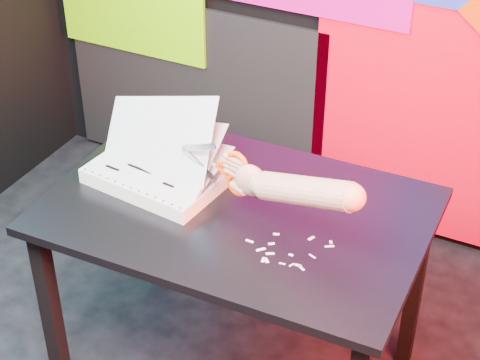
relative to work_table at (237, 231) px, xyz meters
The scene contains 7 objects.
room 0.80m from the work_table, 92.72° to the right, with size 3.01×3.01×2.71m.
backdrop 1.10m from the work_table, 87.76° to the left, with size 2.88×0.05×2.08m.
work_table is the anchor object (origin of this frame).
printout_stack 0.32m from the work_table, behind, with size 0.47×0.35×0.31m.
scissors 0.25m from the work_table, 89.15° to the right, with size 0.26×0.07×0.15m.
hand_forearm 0.37m from the work_table, 20.40° to the right, with size 0.46×0.15×0.19m.
paper_clippings 0.27m from the work_table, 30.47° to the right, with size 0.24×0.18×0.00m.
Camera 1 is at (0.92, -1.37, 2.21)m, focal length 60.00 mm.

